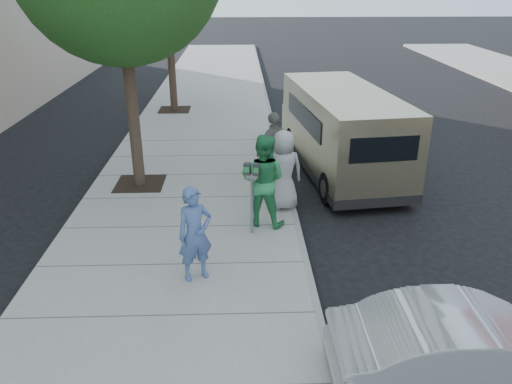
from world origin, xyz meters
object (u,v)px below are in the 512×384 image
Objects in this scene: sedan at (472,351)px; person_striped_polo at (274,149)px; parking_meter at (252,183)px; person_officer at (195,234)px; person_green_shirt at (263,180)px; van at (341,129)px; person_gray_shirt at (283,170)px.

sedan is 7.01m from person_striped_polo.
parking_meter is 0.90× the size of person_officer.
sedan is 4.49m from person_officer.
person_green_shirt is 1.05× the size of person_striped_polo.
van is at bearing 31.67° from person_officer.
person_green_shirt is (0.24, 0.43, -0.12)m from parking_meter.
parking_meter is 1.42m from person_gray_shirt.
person_striped_polo is (-1.88, -1.27, -0.11)m from van.
person_gray_shirt is at bearing 57.71° from person_striped_polo.
person_striped_polo is (1.63, 4.16, 0.09)m from person_officer.
van is at bearing -105.04° from person_green_shirt.
person_officer is at bearing 55.63° from sedan.
person_officer is at bearing 77.13° from person_green_shirt.
sedan is at bearing -43.49° from parking_meter.
person_green_shirt is at bearing 28.20° from sedan.
van reaches higher than sedan.
van reaches higher than person_officer.
sedan is (2.70, -4.12, -0.65)m from parking_meter.
person_green_shirt is (-2.26, -3.40, -0.07)m from van.
person_green_shirt is (-2.45, 4.55, 0.53)m from sedan.
person_green_shirt reaches higher than sedan.
person_striped_polo reaches higher than person_officer.
person_striped_polo reaches higher than parking_meter.
person_officer is 0.94× the size of person_gray_shirt.
van is at bearing 70.09° from parking_meter.
person_officer is at bearing 44.31° from person_gray_shirt.
person_officer is at bearing -108.74° from parking_meter.
parking_meter is at bearing 79.16° from person_green_shirt.
sedan is at bearing 70.49° from person_striped_polo.
person_green_shirt is at bearing -130.65° from van.
van reaches higher than person_gray_shirt.
sedan is 5.69m from person_gray_shirt.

